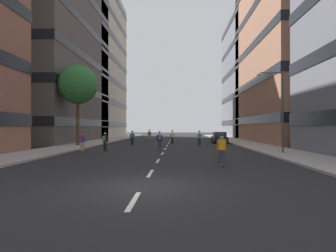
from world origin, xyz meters
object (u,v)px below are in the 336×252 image
Objects in this scene: streetlamp_right at (278,103)px; skater_6 at (199,137)px; skater_2 at (222,148)px; skater_4 at (105,140)px; parked_car_near at (219,138)px; skater_8 at (159,139)px; skater_3 at (149,134)px; skater_5 at (132,137)px; street_tree_near at (78,85)px; skater_7 at (82,140)px; skater_1 at (222,146)px; skater_0 at (172,136)px.

skater_6 is at bearing 118.75° from streetlamp_right.
skater_4 is at bearing 134.69° from skater_2.
skater_8 reaches higher than parked_car_near.
skater_3 is 12.39m from skater_5.
skater_7 is (2.96, -7.20, -5.96)m from street_tree_near.
skater_7 is at bearing -134.53° from parked_car_near.
skater_5 and skater_7 have the same top height.
skater_8 is at bearing -59.64° from skater_5.
skater_8 is at bearing 118.92° from skater_1.
skater_2 is at bearing -80.97° from skater_0.
skater_0 and skater_1 have the same top height.
skater_7 is at bearing -100.57° from skater_3.
streetlamp_right is 16.73m from skater_5.
skater_8 is at bearing 17.12° from skater_4.
skater_1 is at bearing -88.75° from skater_6.
skater_7 is (-16.43, 1.53, -3.12)m from streetlamp_right.
streetlamp_right is at bearing -5.31° from skater_7.
parked_car_near is 0.68× the size of streetlamp_right.
skater_4 is (-1.94, -19.94, 0.00)m from skater_3.
skater_6 is (-0.32, 14.80, 0.03)m from skater_1.
skater_0 is 1.00× the size of skater_6.
skater_4 is at bearing -95.54° from skater_3.
streetlamp_right is 3.65× the size of skater_7.
parked_car_near is 2.47× the size of skater_1.
skater_4 is at bearing -54.06° from street_tree_near.
skater_8 is at bearing -95.89° from skater_0.
skater_2 is at bearing -97.84° from parked_car_near.
skater_2 is (13.83, -15.76, -5.99)m from street_tree_near.
streetlamp_right is at bearing 51.69° from skater_2.
street_tree_near is 5.11× the size of skater_5.
street_tree_near is 21.45m from streetlamp_right.
parked_car_near is 0.48× the size of street_tree_near.
parked_car_near is 19.98m from skater_7.
streetlamp_right is 15.02m from skater_4.
skater_5 is at bearing -150.60° from parked_car_near.
parked_car_near is 2.47× the size of skater_7.
street_tree_near is 12.45m from skater_8.
street_tree_near is at bearing -171.59° from skater_5.
skater_4 is (-14.55, 2.05, -3.12)m from streetlamp_right.
skater_4 and skater_7 have the same top height.
skater_2 and skater_5 have the same top height.
skater_7 is at bearing -164.46° from skater_4.
skater_5 is 7.82m from skater_6.
parked_car_near is 18.31m from skater_4.
parked_car_near is at bearing 45.47° from skater_7.
parked_car_near is at bearing 22.31° from skater_0.
skater_0 is 4.47m from skater_6.
street_tree_near reaches higher than skater_1.
skater_1 is at bearing -60.46° from skater_5.
skater_3 is at bearing 105.50° from skater_1.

